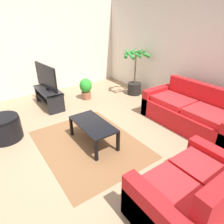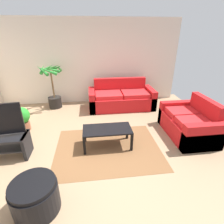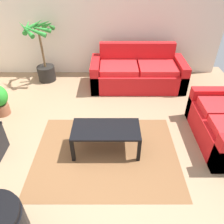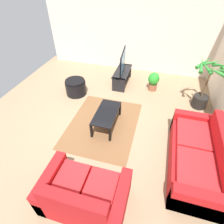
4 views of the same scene
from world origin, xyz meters
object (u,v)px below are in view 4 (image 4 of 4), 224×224
object	(u,v)px
tv	(123,61)
potted_plant_small	(153,81)
coffee_table	(107,114)
ottoman	(76,87)
couch_loveseat	(84,194)
potted_palm	(204,89)
tv_stand	(122,75)
couch_main	(196,157)

from	to	relation	value
tv	potted_plant_small	bearing A→B (deg)	83.67
coffee_table	ottoman	bearing A→B (deg)	-129.62
couch_loveseat	potted_palm	world-z (taller)	potted_palm
tv	couch_loveseat	bearing A→B (deg)	4.47
couch_loveseat	tv	size ratio (longest dim) A/B	1.30
couch_loveseat	tv	distance (m)	4.15
tv_stand	coffee_table	size ratio (longest dim) A/B	1.08
tv	ottoman	bearing A→B (deg)	-51.24
couch_main	potted_palm	bearing A→B (deg)	173.09
tv	potted_palm	bearing A→B (deg)	75.06
tv	coffee_table	bearing A→B (deg)	2.70
tv_stand	potted_palm	distance (m)	2.53
tv_stand	tv	xyz separation A→B (m)	(-0.00, 0.00, 0.51)
couch_main	coffee_table	xyz separation A→B (m)	(-0.67, -2.07, 0.07)
couch_main	potted_palm	size ratio (longest dim) A/B	1.48
tv_stand	ottoman	size ratio (longest dim) A/B	1.75
couch_loveseat	tv	world-z (taller)	tv
coffee_table	potted_palm	size ratio (longest dim) A/B	0.73
tv	coffee_table	size ratio (longest dim) A/B	1.07
couch_main	tv_stand	bearing A→B (deg)	-142.16
potted_palm	potted_plant_small	xyz separation A→B (m)	(-0.53, -1.38, -0.27)
coffee_table	potted_plant_small	size ratio (longest dim) A/B	1.67
tv	potted_palm	distance (m)	2.52
potted_plant_small	ottoman	distance (m)	2.47
coffee_table	potted_palm	xyz separation A→B (m)	(-1.48, 2.33, 0.24)
potted_plant_small	couch_loveseat	bearing A→B (deg)	-10.32
coffee_table	potted_palm	bearing A→B (deg)	122.44
tv_stand	coffee_table	distance (m)	2.13
couch_main	potted_palm	distance (m)	2.18
potted_palm	ottoman	world-z (taller)	potted_palm
couch_main	tv	size ratio (longest dim) A/B	1.91
tv	coffee_table	xyz separation A→B (m)	(2.13, 0.10, -0.44)
couch_loveseat	potted_palm	bearing A→B (deg)	148.60
ottoman	tv	bearing A→B (deg)	128.76
tv_stand	potted_palm	world-z (taller)	potted_palm
ottoman	potted_plant_small	bearing A→B (deg)	111.17
tv_stand	ottoman	world-z (taller)	ottoman
couch_main	potted_plant_small	xyz separation A→B (m)	(-2.68, -1.12, 0.03)
potted_palm	potted_plant_small	distance (m)	1.51
couch_loveseat	ottoman	size ratio (longest dim) A/B	2.25
couch_loveseat	potted_palm	distance (m)	4.06
tv_stand	tv	size ratio (longest dim) A/B	1.01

